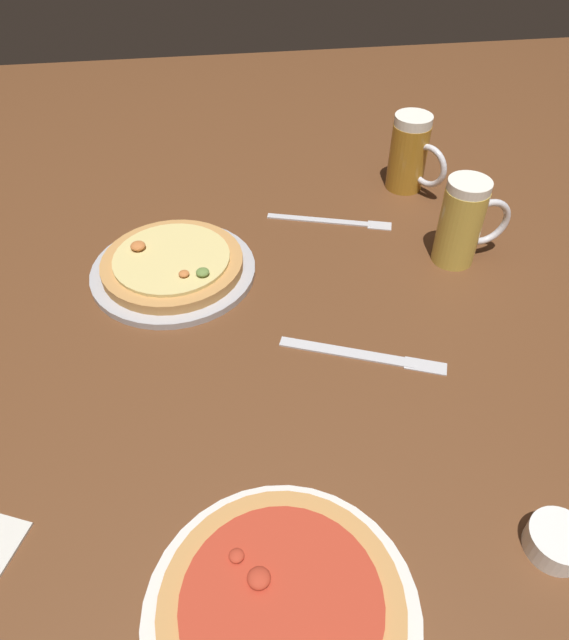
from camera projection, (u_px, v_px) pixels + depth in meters
name	position (u px, v px, depth m)	size (l,w,h in m)	color
ground_plane	(284.00, 336.00, 0.90)	(2.40, 2.40, 0.03)	brown
pizza_plate_near	(282.00, 610.00, 0.57)	(0.28, 0.28, 0.05)	silver
pizza_plate_far	(173.00, 266.00, 0.97)	(0.28, 0.28, 0.05)	#B2B2B7
beer_mug_dark	(463.00, 222.00, 0.96)	(0.13, 0.07, 0.15)	gold
beer_mug_amber	(410.00, 154.00, 1.14)	(0.09, 0.12, 0.15)	#B27A23
ramekin_sauce	(557.00, 541.00, 0.63)	(0.07, 0.07, 0.03)	white
fork_left	(332.00, 221.00, 1.09)	(0.23, 0.09, 0.01)	silver
knife_right	(363.00, 355.00, 0.84)	(0.23, 0.11, 0.01)	silver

